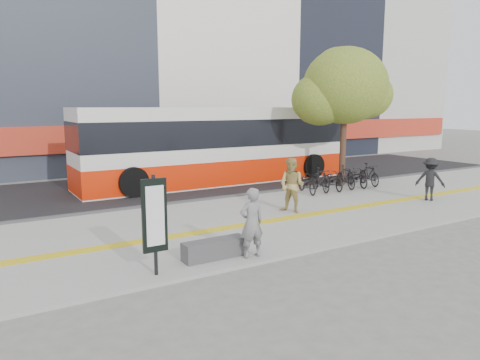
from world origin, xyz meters
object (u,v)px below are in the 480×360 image
street_tree (343,88)px  seated_woman (252,223)px  signboard (155,217)px  pedestrian_tan (292,185)px  pedestrian_dark (430,179)px  bus (219,147)px  bench (215,249)px

street_tree → seated_woman: bearing=-144.5°
seated_woman → signboard: bearing=1.8°
pedestrian_tan → signboard: bearing=-87.6°
pedestrian_tan → pedestrian_dark: size_ratio=1.13×
pedestrian_dark → seated_woman: bearing=71.9°
pedestrian_dark → bus: bearing=1.1°
signboard → pedestrian_tan: size_ratio=1.17×
bench → pedestrian_dark: size_ratio=0.96×
pedestrian_dark → signboard: bearing=69.1°
signboard → pedestrian_tan: 6.85m
bus → pedestrian_tan: size_ratio=7.16×
street_tree → bus: (-4.38, 3.68, -2.77)m
bus → seated_woman: (-4.61, -10.10, -0.81)m
signboard → pedestrian_dark: size_ratio=1.32×
bench → street_tree: size_ratio=0.25×
street_tree → signboard: bearing=-150.9°
signboard → bus: 12.22m
seated_woman → bench: bearing=-22.7°
seated_woman → pedestrian_dark: seated_woman is taller
bench → pedestrian_tan: bearing=32.0°
pedestrian_tan → pedestrian_dark: pedestrian_tan is taller
bench → street_tree: 12.23m
street_tree → seated_woman: (-8.99, -6.42, -3.58)m
signboard → street_tree: street_tree is taller
bench → pedestrian_tan: pedestrian_tan is taller
bench → signboard: 1.94m
signboard → street_tree: size_ratio=0.35×
pedestrian_dark → street_tree: bearing=-23.5°
bus → bench: bearing=-119.1°
bus → seated_woman: bearing=-114.5°
street_tree → pedestrian_dark: bearing=-83.4°
signboard → street_tree: (11.38, 6.33, 3.15)m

